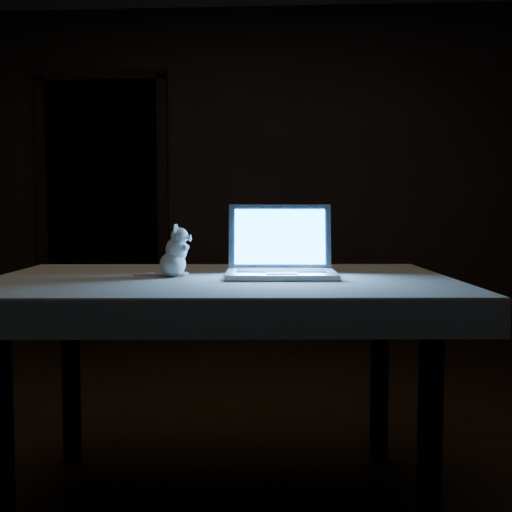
# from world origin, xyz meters

# --- Properties ---
(floor) EXTENTS (5.00, 5.00, 0.00)m
(floor) POSITION_xyz_m (0.00, 0.00, 0.00)
(floor) COLOR black
(floor) RESTS_ON ground
(back_wall) EXTENTS (4.50, 0.04, 2.60)m
(back_wall) POSITION_xyz_m (0.00, 2.50, 1.30)
(back_wall) COLOR black
(back_wall) RESTS_ON ground
(doorway) EXTENTS (1.06, 0.36, 2.13)m
(doorway) POSITION_xyz_m (-1.10, 2.50, 1.06)
(doorway) COLOR black
(doorway) RESTS_ON back_wall
(table) EXTENTS (1.53, 1.05, 0.79)m
(table) POSITION_xyz_m (0.18, -0.38, 0.39)
(table) COLOR black
(table) RESTS_ON floor
(tablecloth) EXTENTS (1.69, 1.23, 0.11)m
(tablecloth) POSITION_xyz_m (0.19, -0.38, 0.74)
(tablecloth) COLOR beige
(tablecloth) RESTS_ON table
(laptop) EXTENTS (0.39, 0.35, 0.26)m
(laptop) POSITION_xyz_m (0.39, -0.37, 0.92)
(laptop) COLOR #B5B5BA
(laptop) RESTS_ON tablecloth
(plush_mouse) EXTENTS (0.15, 0.15, 0.18)m
(plush_mouse) POSITION_xyz_m (0.01, -0.38, 0.89)
(plush_mouse) COLOR silver
(plush_mouse) RESTS_ON tablecloth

